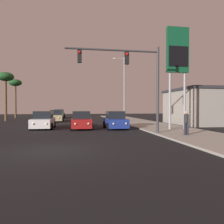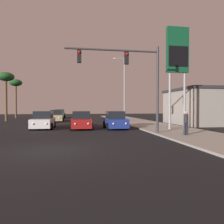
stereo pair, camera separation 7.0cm
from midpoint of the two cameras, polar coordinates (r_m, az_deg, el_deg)
The scene contains 14 objects.
ground_plane at distance 10.84m, azimuth -15.77°, elevation -9.64°, with size 120.00×120.00×0.00m, color black.
sidewalk_right at distance 22.31m, azimuth 12.43°, elevation -3.91°, with size 5.00×60.00×0.12m.
building_gas_station at distance 29.59m, azimuth 25.09°, elevation 1.32°, with size 10.30×8.30×4.30m.
car_green at distance 42.58m, azimuth -13.64°, elevation -0.56°, with size 2.04×4.33×1.68m.
car_white at distance 21.98m, azimuth -17.58°, elevation -2.18°, with size 2.04×4.33×1.68m.
car_red at distance 21.06m, azimuth -8.13°, elevation -2.28°, with size 2.04×4.32×1.68m.
car_blue at distance 21.04m, azimuth 0.79°, elevation -2.27°, with size 2.04×4.32×1.68m.
car_tan at distance 32.58m, azimuth -14.43°, elevation -1.09°, with size 2.04×4.34×1.68m.
traffic_light_mast at distance 16.52m, azimuth 5.26°, elevation 10.52°, with size 7.00×0.36×6.50m.
street_lamp at distance 31.19m, azimuth 2.91°, elevation 6.86°, with size 1.74×0.24×9.00m.
gas_station_sign at distance 20.76m, azimuth 16.65°, elevation 13.90°, with size 2.00×0.42×9.00m.
pedestrian_on_sidewalk at distance 16.00m, azimuth 18.71°, elevation -2.44°, with size 0.34×0.32×1.67m.
palm_tree_far at distance 46.23m, azimuth -23.98°, elevation 6.58°, with size 2.40×2.40×7.48m.
palm_tree_mid at distance 36.31m, azimuth -26.11°, elevation 7.77°, with size 2.40×2.40×7.27m.
Camera 1 is at (1.12, -10.58, 2.03)m, focal length 35.00 mm.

